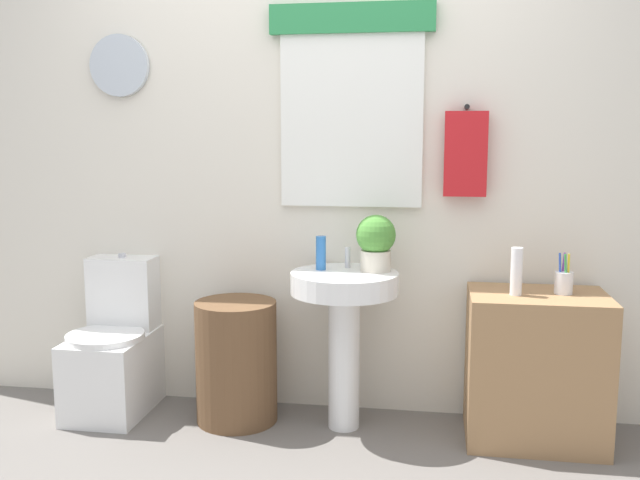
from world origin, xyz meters
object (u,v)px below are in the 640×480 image
object	(u,v)px
pedestal_sink	(344,312)
soap_bottle	(321,253)
toilet	(115,353)
potted_plant	(376,241)
lotion_bottle	(516,271)
laundry_hamper	(236,361)
wooden_cabinet	(536,367)
toothbrush_cup	(564,282)

from	to	relation	value
pedestal_sink	soap_bottle	distance (m)	0.30
toilet	potted_plant	world-z (taller)	potted_plant
soap_bottle	lotion_bottle	world-z (taller)	soap_bottle
laundry_hamper	wooden_cabinet	xyz separation A→B (m)	(1.41, 0.00, 0.05)
pedestal_sink	toothbrush_cup	distance (m)	1.01
potted_plant	laundry_hamper	bearing A→B (deg)	-174.89
pedestal_sink	soap_bottle	xyz separation A→B (m)	(-0.12, 0.05, 0.27)
toilet	laundry_hamper	distance (m)	0.65
lotion_bottle	toothbrush_cup	size ratio (longest dim) A/B	1.16
toilet	lotion_bottle	world-z (taller)	lotion_bottle
toilet	wooden_cabinet	world-z (taller)	toilet
wooden_cabinet	soap_bottle	size ratio (longest dim) A/B	4.27
toothbrush_cup	soap_bottle	bearing A→B (deg)	178.44
potted_plant	toothbrush_cup	world-z (taller)	potted_plant
pedestal_sink	soap_bottle	world-z (taller)	soap_bottle
toilet	toothbrush_cup	xyz separation A→B (m)	(2.17, -0.02, 0.45)
laundry_hamper	lotion_bottle	world-z (taller)	lotion_bottle
pedestal_sink	lotion_bottle	bearing A→B (deg)	-2.95
pedestal_sink	toothbrush_cup	bearing A→B (deg)	1.14
laundry_hamper	toilet	bearing A→B (deg)	176.77
toilet	pedestal_sink	size ratio (longest dim) A/B	1.04
laundry_hamper	toothbrush_cup	bearing A→B (deg)	0.74
toilet	soap_bottle	xyz separation A→B (m)	(1.06, 0.01, 0.54)
potted_plant	toothbrush_cup	xyz separation A→B (m)	(0.85, -0.04, -0.16)
laundry_hamper	lotion_bottle	xyz separation A→B (m)	(1.31, -0.04, 0.50)
toilet	soap_bottle	bearing A→B (deg)	0.72
soap_bottle	lotion_bottle	distance (m)	0.90
lotion_bottle	toothbrush_cup	bearing A→B (deg)	15.55
laundry_hamper	wooden_cabinet	world-z (taller)	wooden_cabinet
wooden_cabinet	toothbrush_cup	bearing A→B (deg)	10.43
laundry_hamper	lotion_bottle	distance (m)	1.40
wooden_cabinet	soap_bottle	world-z (taller)	soap_bottle
wooden_cabinet	lotion_bottle	size ratio (longest dim) A/B	3.22
lotion_bottle	soap_bottle	bearing A→B (deg)	174.26
potted_plant	lotion_bottle	distance (m)	0.65
soap_bottle	lotion_bottle	xyz separation A→B (m)	(0.90, -0.09, -0.04)
potted_plant	toilet	bearing A→B (deg)	-178.99
lotion_bottle	pedestal_sink	bearing A→B (deg)	177.05
laundry_hamper	potted_plant	size ratio (longest dim) A/B	2.24
wooden_cabinet	soap_bottle	distance (m)	1.12
wooden_cabinet	laundry_hamper	bearing A→B (deg)	180.00
toilet	wooden_cabinet	xyz separation A→B (m)	(2.06, -0.04, 0.05)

